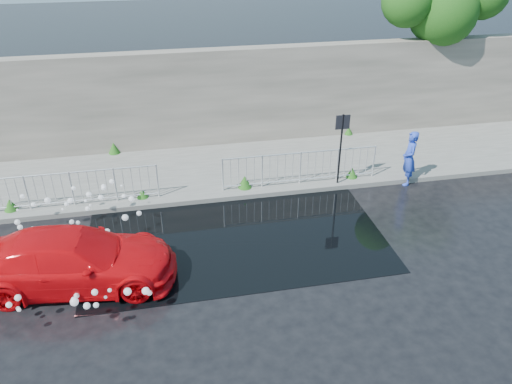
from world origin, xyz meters
TOP-DOWN VIEW (x-y plane):
  - ground at (0.00, 0.00)m, footprint 90.00×90.00m
  - pavement at (0.00, 5.00)m, footprint 30.00×4.00m
  - curb at (0.00, 3.00)m, footprint 30.00×0.25m
  - retaining_wall at (0.00, 7.20)m, footprint 30.00×0.60m
  - puddle at (0.50, 1.00)m, footprint 8.00×5.00m
  - sign_post at (4.20, 3.10)m, footprint 0.45×0.06m
  - tree at (9.54, 7.42)m, footprint 4.92×2.59m
  - railing_left at (-4.00, 3.35)m, footprint 5.05×0.05m
  - railing_right at (3.00, 3.35)m, footprint 5.05×0.05m
  - weeds at (-0.22, 4.54)m, footprint 12.17×3.93m
  - water_spray at (-3.55, 0.77)m, footprint 3.58×5.19m
  - red_car at (-3.54, -0.26)m, footprint 4.92×2.43m
  - person at (6.50, 2.90)m, footprint 0.58×0.75m

SIDE VIEW (x-z plane):
  - ground at x=0.00m, z-range 0.00..0.00m
  - puddle at x=0.50m, z-range 0.00..0.01m
  - pavement at x=0.00m, z-range 0.00..0.15m
  - curb at x=0.00m, z-range 0.00..0.16m
  - weeds at x=-0.22m, z-range 0.13..0.54m
  - water_spray at x=-3.55m, z-range 0.19..1.18m
  - red_car at x=-3.54m, z-range 0.00..1.38m
  - railing_left at x=-4.00m, z-range 0.19..1.29m
  - railing_right at x=3.00m, z-range 0.19..1.29m
  - person at x=6.50m, z-range 0.00..1.82m
  - sign_post at x=4.20m, z-range 0.47..2.97m
  - retaining_wall at x=0.00m, z-range 0.15..3.65m
  - tree at x=9.54m, z-range 1.69..7.87m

